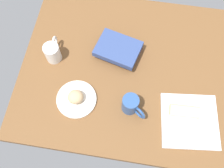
% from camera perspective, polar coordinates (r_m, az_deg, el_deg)
% --- Properties ---
extents(dining_table, '(1.10, 0.90, 0.04)m').
position_cam_1_polar(dining_table, '(1.32, 3.91, 3.06)').
color(dining_table, brown).
rests_on(dining_table, ground).
extents(round_plate, '(0.19, 0.19, 0.01)m').
position_cam_1_polar(round_plate, '(1.24, -8.01, -3.35)').
color(round_plate, silver).
rests_on(round_plate, dining_table).
extents(scone_pastry, '(0.09, 0.09, 0.05)m').
position_cam_1_polar(scone_pastry, '(1.21, -8.23, -2.82)').
color(scone_pastry, tan).
rests_on(scone_pastry, round_plate).
extents(square_plate, '(0.28, 0.28, 0.02)m').
position_cam_1_polar(square_plate, '(1.25, 16.64, -7.85)').
color(square_plate, white).
rests_on(square_plate, dining_table).
extents(sauce_cup, '(0.05, 0.05, 0.02)m').
position_cam_1_polar(sauce_cup, '(1.23, 18.78, -9.55)').
color(sauce_cup, silver).
rests_on(sauce_cup, square_plate).
extents(breakfast_wrap, '(0.14, 0.06, 0.06)m').
position_cam_1_polar(breakfast_wrap, '(1.22, 15.57, -5.80)').
color(breakfast_wrap, beige).
rests_on(breakfast_wrap, square_plate).
extents(book_stack, '(0.25, 0.21, 0.07)m').
position_cam_1_polar(book_stack, '(1.32, 1.57, 7.76)').
color(book_stack, '#6B4C7A').
rests_on(book_stack, dining_table).
extents(coffee_mug, '(0.12, 0.10, 0.10)m').
position_cam_1_polar(coffee_mug, '(1.18, 4.08, -4.59)').
color(coffee_mug, '#2D518C').
rests_on(coffee_mug, dining_table).
extents(second_mug, '(0.08, 0.13, 0.10)m').
position_cam_1_polar(second_mug, '(1.32, -13.12, 7.04)').
color(second_mug, white).
rests_on(second_mug, dining_table).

